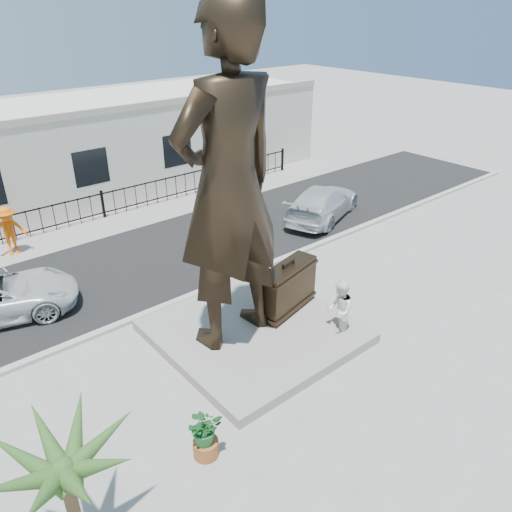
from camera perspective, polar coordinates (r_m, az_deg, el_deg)
The scene contains 14 objects.
ground at distance 14.39m, azimuth 5.21°, elevation -11.01°, with size 100.00×100.00×0.00m, color #9E9991.
street at distance 19.89m, azimuth -11.15°, elevation 0.21°, with size 40.00×7.00×0.01m, color black.
curb at distance 17.22m, azimuth -5.35°, elevation -3.70°, with size 40.00×0.25×0.12m, color #A5A399.
far_sidewalk at distance 23.20m, azimuth -16.07°, elevation 3.67°, with size 40.00×2.50×0.02m, color #9E9991.
plinth at distance 14.90m, azimuth -0.25°, elevation -8.62°, with size 5.20×5.20×0.30m, color gray.
fence at distance 23.67m, azimuth -17.09°, elevation 5.55°, with size 22.00×0.10×1.20m, color black.
building at distance 26.96m, azimuth -21.31°, elevation 11.10°, with size 28.00×7.00×4.40m, color silver.
statue at distance 12.53m, azimuth -3.18°, elevation 7.97°, with size 3.25×2.13×8.90m, color black.
suitcase at distance 15.26m, azimuth 3.62°, elevation -3.64°, with size 2.16×0.69×1.52m, color black.
tourist at distance 14.60m, azimuth 9.50°, elevation -6.16°, with size 0.91×0.71×1.86m, color white.
car_silver at distance 22.81m, azimuth 7.63°, elevation 6.10°, with size 2.03×4.98×1.45m, color silver.
worker at distance 21.34m, azimuth -26.38°, elevation 2.60°, with size 1.26×0.72×1.95m, color orange.
planter at distance 11.68m, azimuth -5.74°, elevation -20.98°, with size 0.56×0.56×0.40m, color #985128.
shrub at distance 11.22m, azimuth -5.90°, elevation -18.86°, with size 0.76×0.66×0.85m, color #216629.
Camera 1 is at (-8.19, -7.80, 8.89)m, focal length 35.00 mm.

